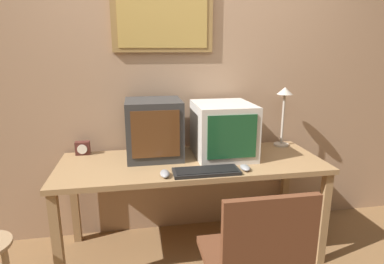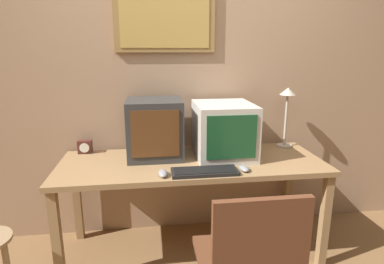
{
  "view_description": "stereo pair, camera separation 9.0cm",
  "coord_description": "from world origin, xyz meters",
  "views": [
    {
      "loc": [
        -0.38,
        -1.25,
        1.51
      ],
      "look_at": [
        0.0,
        0.88,
        0.95
      ],
      "focal_mm": 30.0,
      "sensor_mm": 36.0,
      "label": 1
    },
    {
      "loc": [
        -0.29,
        -1.27,
        1.51
      ],
      "look_at": [
        0.0,
        0.88,
        0.95
      ],
      "focal_mm": 30.0,
      "sensor_mm": 36.0,
      "label": 2
    }
  ],
  "objects": [
    {
      "name": "monitor_right",
      "position": [
        0.25,
        0.97,
        0.93
      ],
      "size": [
        0.42,
        0.48,
        0.39
      ],
      "color": "beige",
      "rests_on": "desk"
    },
    {
      "name": "desk",
      "position": [
        0.0,
        0.88,
        0.66
      ],
      "size": [
        1.87,
        0.69,
        0.73
      ],
      "color": "#99754C",
      "rests_on": "ground_plane"
    },
    {
      "name": "mouse_near_keyboard",
      "position": [
        0.31,
        0.64,
        0.75
      ],
      "size": [
        0.06,
        0.11,
        0.03
      ],
      "color": "gray",
      "rests_on": "desk"
    },
    {
      "name": "keyboard_main",
      "position": [
        0.05,
        0.64,
        0.75
      ],
      "size": [
        0.43,
        0.16,
        0.03
      ],
      "color": "black",
      "rests_on": "desk"
    },
    {
      "name": "wall_back",
      "position": [
        -0.0,
        1.29,
        1.3
      ],
      "size": [
        8.0,
        0.08,
        2.6
      ],
      "color": "tan",
      "rests_on": "ground_plane"
    },
    {
      "name": "desk_clock",
      "position": [
        -0.79,
        1.17,
        0.78
      ],
      "size": [
        0.1,
        0.06,
        0.1
      ],
      "color": "#4C231E",
      "rests_on": "desk"
    },
    {
      "name": "desk_lamp",
      "position": [
        0.8,
        1.13,
        1.08
      ],
      "size": [
        0.13,
        0.13,
        0.48
      ],
      "color": "#B2A899",
      "rests_on": "desk"
    },
    {
      "name": "mouse_far_corner",
      "position": [
        -0.22,
        0.63,
        0.75
      ],
      "size": [
        0.06,
        0.12,
        0.04
      ],
      "color": "gray",
      "rests_on": "desk"
    },
    {
      "name": "monitor_left",
      "position": [
        -0.26,
        1.02,
        0.95
      ],
      "size": [
        0.4,
        0.38,
        0.43
      ],
      "color": "#333333",
      "rests_on": "desk"
    }
  ]
}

